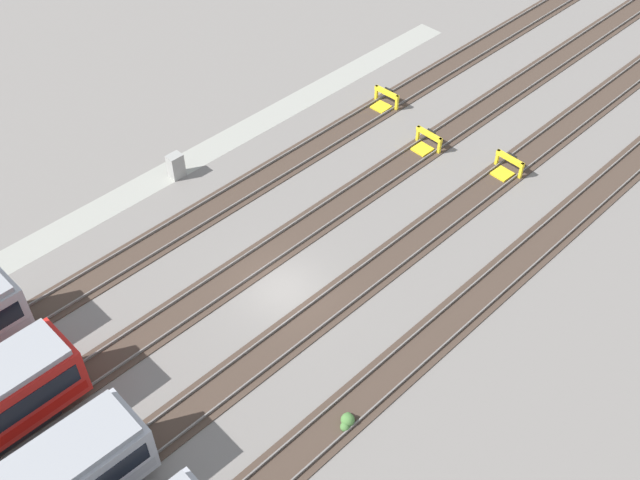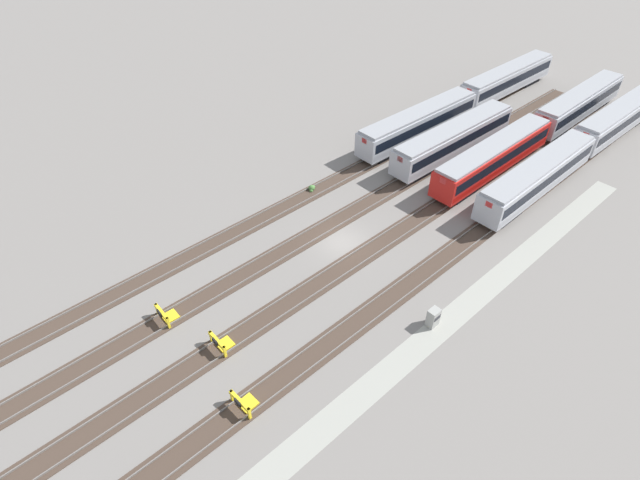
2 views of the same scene
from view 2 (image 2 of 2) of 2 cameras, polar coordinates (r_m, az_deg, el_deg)
name	(u,v)px [view 2 (image 2 of 2)]	position (r m, az deg, el deg)	size (l,w,h in m)	color
ground_plane	(342,242)	(45.29, 2.53, -0.23)	(400.00, 400.00, 0.00)	gray
service_walkway	(452,318)	(40.19, 14.83, -8.62)	(54.00, 2.00, 0.01)	#9E9E93
rail_track_nearest	(406,286)	(41.73, 9.84, -5.23)	(90.00, 2.23, 0.21)	#47382D
rail_track_near_inner	(362,256)	(43.97, 4.83, -1.78)	(90.00, 2.24, 0.21)	#47382D
rail_track_middle	(323,229)	(46.65, 0.37, 1.31)	(90.00, 2.24, 0.21)	#47382D
rail_track_far_inner	(289,205)	(49.70, -3.59, 4.04)	(90.00, 2.23, 0.21)	#47382D
subway_car_front_row_leftmost	(453,139)	(58.49, 15.00, 11.08)	(18.05, 3.17, 3.70)	#ADAFB7
subway_car_front_row_left_inner	(493,157)	(56.35, 19.18, 8.97)	(18.02, 2.94, 3.70)	red
subway_car_front_row_centre	(537,176)	(54.63, 23.56, 6.68)	(18.02, 2.97, 3.70)	#ADAFB7
subway_car_front_row_right_inner	(579,104)	(72.18, 27.47, 13.67)	(18.03, 3.03, 3.70)	#ADAFB7
subway_car_front_row_rightmost	(507,79)	(75.79, 20.58, 16.82)	(18.03, 3.02, 3.70)	#ADAFB7
subway_car_back_row_leftmost	(619,118)	(70.67, 31.00, 11.86)	(18.04, 3.09, 3.70)	#ADAFB7
subway_car_back_row_centre	(418,123)	(60.92, 11.16, 12.94)	(18.05, 3.19, 3.70)	#ADAFB7
bumper_stop_nearest_track	(244,403)	(34.37, -8.72, -17.91)	(1.38, 2.01, 1.22)	yellow
bumper_stop_near_inner_track	(221,343)	(37.43, -11.26, -11.47)	(1.35, 2.00, 1.22)	yellow
bumper_stop_middle_track	(166,315)	(40.18, -17.21, -8.18)	(1.36, 2.01, 1.22)	yellow
electrical_cabinet	(433,317)	(38.82, 12.82, -8.63)	(0.90, 0.73, 1.60)	#9E9E99
weed_clump	(312,188)	(51.61, -0.93, 5.94)	(0.92, 0.70, 0.64)	#4C7F3D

